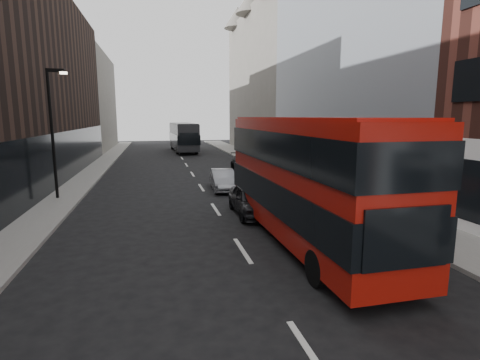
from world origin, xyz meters
TOP-DOWN VIEW (x-y plane):
  - sidewalk_right at (7.50, 25.00)m, footprint 3.00×80.00m
  - sidewalk_left at (-8.00, 25.00)m, footprint 2.00×80.00m
  - building_modern_block at (11.47, 21.00)m, footprint 5.03×22.00m
  - building_victorian at (11.38, 44.00)m, footprint 6.50×24.00m
  - building_left_mid at (-11.50, 30.00)m, footprint 5.00×24.00m
  - building_left_far at (-11.50, 52.00)m, footprint 5.00×20.00m
  - street_lamp at (-8.22, 18.00)m, footprint 1.06×0.22m
  - red_bus at (2.45, 8.50)m, footprint 2.90×11.48m
  - grey_bus at (0.80, 46.17)m, footprint 3.23×11.77m
  - car_a at (1.53, 12.69)m, footprint 1.73×4.22m
  - car_b at (1.26, 18.98)m, footprint 1.59×4.04m
  - car_c at (4.57, 25.57)m, footprint 2.22×5.42m

SIDE VIEW (x-z plane):
  - sidewalk_right at x=7.50m, z-range 0.00..0.15m
  - sidewalk_left at x=-8.00m, z-range 0.00..0.15m
  - car_b at x=1.26m, z-range 0.00..1.31m
  - car_a at x=1.53m, z-range 0.00..1.43m
  - car_c at x=4.57m, z-range 0.00..1.57m
  - grey_bus at x=0.80m, z-range 0.13..3.90m
  - red_bus at x=2.45m, z-range 0.25..4.87m
  - street_lamp at x=-8.22m, z-range 0.68..7.68m
  - building_left_far at x=-11.50m, z-range 0.00..13.00m
  - building_left_mid at x=-11.50m, z-range 0.00..14.00m
  - building_victorian at x=11.38m, z-range -0.84..20.16m
  - building_modern_block at x=11.47m, z-range -0.10..19.90m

